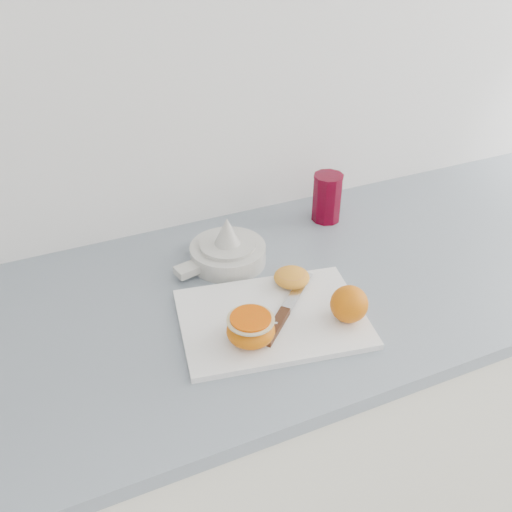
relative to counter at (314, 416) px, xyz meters
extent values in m
cube|color=white|center=(-0.22, 0.30, 0.90)|extent=(4.00, 0.04, 2.70)
cube|color=white|center=(0.00, 0.00, -0.02)|extent=(2.23, 0.60, 0.86)
cube|color=gray|center=(0.00, 0.00, 0.43)|extent=(2.28, 0.64, 0.03)
cube|color=white|center=(-0.17, -0.09, 0.45)|extent=(0.37, 0.29, 0.01)
sphere|color=orange|center=(-0.04, -0.15, 0.49)|extent=(0.07, 0.07, 0.07)
ellipsoid|color=orange|center=(-0.23, -0.14, 0.48)|extent=(0.08, 0.08, 0.05)
cylinder|color=beige|center=(-0.23, -0.14, 0.50)|extent=(0.08, 0.08, 0.00)
cylinder|color=#EB4100|center=(-0.23, -0.14, 0.51)|extent=(0.07, 0.07, 0.00)
ellipsoid|color=orange|center=(-0.09, -0.02, 0.47)|extent=(0.07, 0.07, 0.03)
cylinder|color=orange|center=(-0.09, -0.02, 0.48)|extent=(0.05, 0.05, 0.00)
cube|color=#492215|center=(-0.17, -0.13, 0.46)|extent=(0.08, 0.08, 0.01)
cube|color=#B7B7BC|center=(-0.09, -0.05, 0.46)|extent=(0.10, 0.10, 0.00)
cylinder|color=#B7B7BC|center=(-0.17, -0.13, 0.46)|extent=(0.01, 0.01, 0.01)
cylinder|color=silver|center=(-0.17, 0.12, 0.46)|extent=(0.16, 0.16, 0.04)
cylinder|color=silver|center=(-0.17, 0.12, 0.49)|extent=(0.12, 0.12, 0.01)
cone|color=silver|center=(-0.17, 0.12, 0.52)|extent=(0.05, 0.05, 0.06)
cube|color=silver|center=(-0.26, 0.09, 0.46)|extent=(0.06, 0.04, 0.02)
ellipsoid|color=#F75300|center=(-0.15, 0.11, 0.49)|extent=(0.01, 0.01, 0.00)
ellipsoid|color=#F75300|center=(-0.19, 0.13, 0.49)|extent=(0.01, 0.01, 0.00)
ellipsoid|color=#F75300|center=(-0.17, 0.10, 0.49)|extent=(0.01, 0.01, 0.00)
ellipsoid|color=#F75300|center=(-0.15, 0.13, 0.49)|extent=(0.01, 0.01, 0.00)
cylinder|color=#5F0015|center=(0.11, 0.19, 0.50)|extent=(0.07, 0.07, 0.11)
cylinder|color=orange|center=(0.11, 0.19, 0.46)|extent=(0.06, 0.06, 0.02)
cylinder|color=#5F0015|center=(0.11, 0.19, 0.56)|extent=(0.07, 0.07, 0.00)
camera|label=1|loc=(-0.51, -0.81, 1.13)|focal=40.00mm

